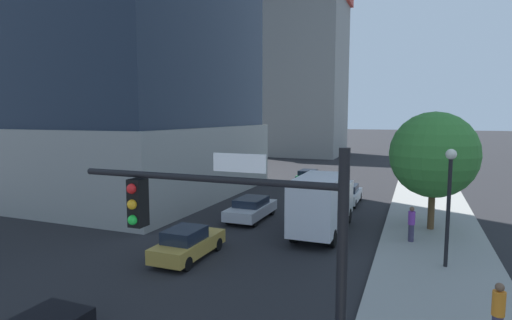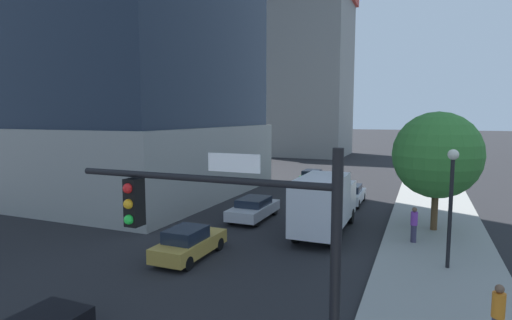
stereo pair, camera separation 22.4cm
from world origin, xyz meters
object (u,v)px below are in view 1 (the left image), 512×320
object	(u,v)px
car_silver	(251,208)
pedestrian_purple_shirt	(411,224)
construction_building	(296,62)
car_gold	(188,243)
car_green	(310,176)
pedestrian_orange_shirt	(498,314)
box_truck	(322,202)
traffic_light_pole	(239,239)
car_white	(347,194)
street_tree	(434,155)
street_lamp	(449,189)

from	to	relation	value
car_silver	pedestrian_purple_shirt	xyz separation A→B (m)	(9.44, -1.63, 0.37)
construction_building	car_gold	size ratio (longest dim) A/B	8.88
car_green	pedestrian_orange_shirt	size ratio (longest dim) A/B	2.44
pedestrian_orange_shirt	box_truck	bearing A→B (deg)	126.67
traffic_light_pole	box_truck	xyz separation A→B (m)	(-1.51, 14.53, -2.27)
car_white	pedestrian_purple_shirt	xyz separation A→B (m)	(4.60, -8.49, 0.36)
traffic_light_pole	car_green	size ratio (longest dim) A/B	1.33
car_gold	car_white	size ratio (longest dim) A/B	1.00
pedestrian_purple_shirt	car_gold	bearing A→B (deg)	-147.75
pedestrian_purple_shirt	street_tree	bearing A→B (deg)	70.97
traffic_light_pole	pedestrian_orange_shirt	size ratio (longest dim) A/B	3.23
construction_building	street_tree	size ratio (longest dim) A/B	5.60
box_truck	car_green	bearing A→B (deg)	106.42
car_silver	pedestrian_orange_shirt	xyz separation A→B (m)	(11.78, -10.81, 0.37)
car_silver	pedestrian_purple_shirt	size ratio (longest dim) A/B	2.53
pedestrian_orange_shirt	construction_building	bearing A→B (deg)	111.70
pedestrian_orange_shirt	street_tree	bearing A→B (deg)	96.39
street_lamp	car_white	world-z (taller)	street_lamp
car_silver	car_gold	xyz separation A→B (m)	(0.00, -7.59, -0.00)
car_silver	box_truck	xyz separation A→B (m)	(4.84, -1.49, 1.09)
traffic_light_pole	car_white	distance (m)	23.16
car_green	construction_building	bearing A→B (deg)	108.94
pedestrian_orange_shirt	pedestrian_purple_shirt	distance (m)	9.47
street_tree	car_silver	bearing A→B (deg)	-173.19
street_lamp	box_truck	xyz separation A→B (m)	(-6.02, 3.28, -1.69)
box_truck	pedestrian_purple_shirt	bearing A→B (deg)	-1.82
street_lamp	car_green	bearing A→B (deg)	118.86
traffic_light_pole	car_white	size ratio (longest dim) A/B	1.40
street_lamp	car_silver	distance (m)	12.17
car_gold	car_green	size ratio (longest dim) A/B	0.94
car_gold	pedestrian_purple_shirt	bearing A→B (deg)	32.25
construction_building	street_tree	distance (m)	47.63
car_gold	pedestrian_orange_shirt	distance (m)	12.22
traffic_light_pole	car_white	xyz separation A→B (m)	(-1.51, 22.87, -3.35)
car_gold	pedestrian_orange_shirt	xyz separation A→B (m)	(11.78, -3.22, 0.38)
construction_building	car_green	distance (m)	33.12
box_truck	pedestrian_purple_shirt	distance (m)	4.66
traffic_light_pole	car_white	bearing A→B (deg)	93.77
construction_building	car_green	xyz separation A→B (m)	(9.64, -28.09, -14.67)
construction_building	car_silver	size ratio (longest dim) A/B	8.13
car_gold	box_truck	size ratio (longest dim) A/B	0.58
car_gold	street_tree	bearing A→B (deg)	40.26
construction_building	car_gold	world-z (taller)	construction_building
construction_building	pedestrian_orange_shirt	bearing A→B (deg)	-68.30
traffic_light_pole	street_tree	world-z (taller)	street_tree
car_green	car_silver	bearing A→B (deg)	-90.00
street_tree	pedestrian_orange_shirt	size ratio (longest dim) A/B	3.64
car_silver	construction_building	bearing A→B (deg)	102.64
traffic_light_pole	box_truck	distance (m)	14.78
car_gold	car_green	bearing A→B (deg)	90.00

